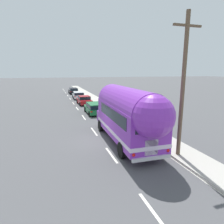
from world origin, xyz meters
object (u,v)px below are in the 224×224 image
painted_bus (129,114)px  car_second (84,100)px  utility_pole (183,86)px  car_third (78,95)px  car_fourth (73,90)px  car_lead (94,108)px

painted_bus → car_second: bearing=90.4°
utility_pole → car_third: bearing=95.0°
car_second → car_fourth: bearing=89.9°
car_third → car_fourth: same height
car_second → car_fourth: (0.03, 15.40, 0.06)m
car_second → car_fourth: same height
car_third → car_fourth: (0.07, 8.84, 0.00)m
utility_pole → car_lead: size_ratio=1.92×
utility_pole → painted_bus: bearing=128.9°
car_lead → car_fourth: size_ratio=0.99×
car_lead → car_fourth: same height
utility_pole → car_second: (-2.36, 21.08, -3.70)m
car_third → utility_pole: bearing=-85.0°
car_third → car_fourth: 8.84m
painted_bus → car_lead: painted_bus is taller
car_lead → car_fourth: (-0.01, 22.79, 0.00)m
utility_pole → car_second: bearing=96.4°
car_third → car_second: bearing=-89.6°
car_lead → car_fourth: 22.79m
painted_bus → car_second: (-0.12, 18.31, -1.58)m
car_lead → car_second: bearing=90.3°
utility_pole → car_third: 27.98m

